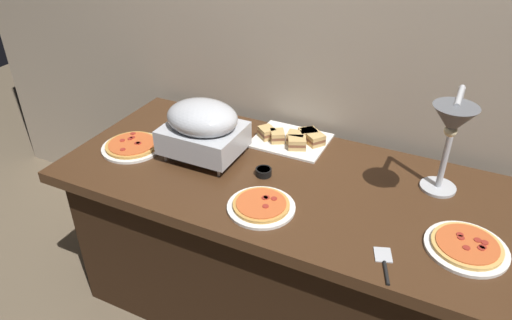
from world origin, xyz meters
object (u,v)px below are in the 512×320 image
pizza_plate_center (467,247)px  pizza_plate_raised_stand (261,206)px  chafing_dish (203,127)px  heat_lamp (451,128)px  pizza_plate_front (132,146)px  serving_spatula (384,263)px  sandwich_platter (294,138)px  sauce_cup_near (264,172)px  sauce_cup_far (175,126)px

pizza_plate_center → pizza_plate_raised_stand: (-0.72, -0.10, -0.00)m
chafing_dish → heat_lamp: heat_lamp is taller
pizza_plate_front → serving_spatula: size_ratio=1.60×
chafing_dish → serving_spatula: 0.94m
pizza_plate_front → pizza_plate_raised_stand: (0.72, -0.14, -0.00)m
pizza_plate_raised_stand → serving_spatula: bearing=-10.3°
sandwich_platter → sauce_cup_near: sandwich_platter is taller
pizza_plate_front → sauce_cup_far: 0.25m
chafing_dish → sauce_cup_near: 0.33m
heat_lamp → sauce_cup_near: heat_lamp is taller
heat_lamp → pizza_plate_center: heat_lamp is taller
pizza_plate_center → sauce_cup_far: (-1.36, 0.28, 0.01)m
sauce_cup_near → serving_spatula: size_ratio=0.39×
heat_lamp → pizza_plate_raised_stand: size_ratio=1.72×
pizza_plate_center → chafing_dish: bearing=173.4°
sandwich_platter → chafing_dish: bearing=-137.2°
pizza_plate_raised_stand → sauce_cup_near: 0.23m
pizza_plate_center → sauce_cup_near: (-0.80, 0.11, 0.00)m
sandwich_platter → serving_spatula: bearing=-47.0°
pizza_plate_center → pizza_plate_raised_stand: size_ratio=1.06×
pizza_plate_front → sauce_cup_far: (0.07, 0.23, 0.01)m
sauce_cup_near → serving_spatula: sauce_cup_near is taller
sauce_cup_far → chafing_dish: bearing=-30.0°
sauce_cup_near → serving_spatula: 0.65m
sauce_cup_far → pizza_plate_center: bearing=-11.6°
chafing_dish → sauce_cup_far: chafing_dish is taller
serving_spatula → pizza_plate_center: bearing=39.4°
sauce_cup_far → heat_lamp: bearing=-4.3°
chafing_dish → serving_spatula: size_ratio=1.93×
pizza_plate_raised_stand → sauce_cup_far: 0.75m
heat_lamp → sauce_cup_far: (-1.22, 0.09, -0.32)m
heat_lamp → pizza_plate_front: (-1.29, -0.14, -0.33)m
pizza_plate_raised_stand → serving_spatula: pizza_plate_raised_stand is taller
sandwich_platter → sauce_cup_near: 0.31m
sauce_cup_far → serving_spatula: sauce_cup_far is taller
pizza_plate_center → serving_spatula: size_ratio=1.60×
pizza_plate_front → pizza_plate_raised_stand: 0.73m
sandwich_platter → pizza_plate_front: bearing=-150.0°
sandwich_platter → serving_spatula: size_ratio=1.95×
sandwich_platter → sauce_cup_far: (-0.57, -0.14, -0.00)m
pizza_plate_front → sauce_cup_near: (0.63, 0.06, 0.00)m
heat_lamp → sandwich_platter: 0.76m
pizza_plate_front → serving_spatula: 1.23m
heat_lamp → pizza_plate_raised_stand: heat_lamp is taller
pizza_plate_front → pizza_plate_raised_stand: same height
chafing_dish → sandwich_platter: size_ratio=0.99×
chafing_dish → sauce_cup_near: bearing=-4.0°
pizza_plate_front → sauce_cup_near: size_ratio=4.06×
chafing_dish → pizza_plate_center: chafing_dish is taller
pizza_plate_raised_stand → heat_lamp: bearing=26.4°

